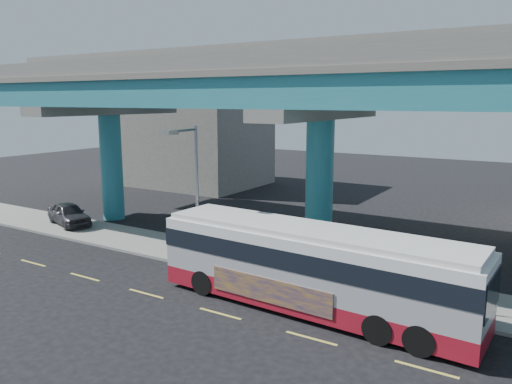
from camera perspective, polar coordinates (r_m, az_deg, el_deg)
The scene contains 9 objects.
ground at distance 20.74m, azimuth -3.62°, elevation -13.43°, with size 120.00×120.00×0.00m, color black.
sidewalk at distance 25.08m, azimuth 3.70°, elevation -8.92°, with size 70.00×4.00×0.15m, color gray.
lane_markings at distance 20.51m, azimuth -4.12°, elevation -13.70°, with size 58.00×0.12×0.01m.
viaduct at distance 26.92m, azimuth 7.61°, elevation 11.97°, with size 52.00×12.40×11.70m.
building_concrete at distance 50.32m, azimuth -6.63°, elevation 5.97°, with size 12.00×10.00×9.00m, color gray.
transit_bus at distance 20.29m, azimuth 6.43°, elevation -8.34°, with size 13.46×3.55×3.42m.
parked_car at distance 35.71m, azimuth -20.60°, elevation -2.35°, with size 4.62×2.97×1.46m, color #2F2F34.
street_lamp at distance 24.68m, azimuth -7.58°, elevation 1.89°, with size 0.50×2.32×7.01m.
stop_sign at distance 21.06m, azimuth 19.72°, elevation -8.38°, with size 0.69×0.19×2.33m.
Camera 1 is at (10.97, -15.46, 8.40)m, focal length 35.00 mm.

